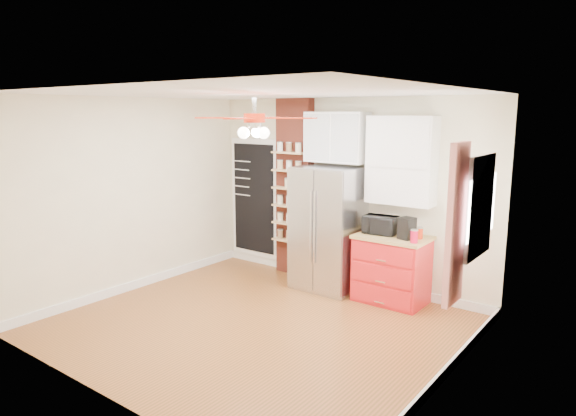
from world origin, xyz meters
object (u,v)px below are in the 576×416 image
Objects in this scene: fridge at (328,229)px; coffee_maker at (407,228)px; canister_left at (414,237)px; pantry_jar_oats at (288,183)px; red_cabinet at (392,269)px; ceiling_fan at (254,119)px; toaster_oven at (380,225)px.

coffee_maker is (1.18, 0.00, 0.16)m from fridge.
canister_left is 2.25m from pantry_jar_oats.
red_cabinet is 0.67× the size of ceiling_fan.
ceiling_fan reaches higher than coffee_maker.
canister_left is 1.22× the size of pantry_jar_oats.
pantry_jar_oats is (-2.19, 0.30, 0.46)m from canister_left.
pantry_jar_oats is at bearing 168.44° from fridge.
canister_left is (1.29, 1.50, -1.45)m from ceiling_fan.
fridge is at bearing -177.05° from red_cabinet.
canister_left is at bearing -25.75° from toaster_oven.
pantry_jar_oats is (-1.82, 0.12, 0.98)m from red_cabinet.
fridge is 11.23× the size of canister_left.
coffee_maker is 2.07m from pantry_jar_oats.
pantry_jar_oats reaches higher than toaster_oven.
fridge is 1.19m from coffee_maker.
red_cabinet is (0.97, 0.05, -0.42)m from fridge.
toaster_oven reaches higher than canister_left.
coffee_maker reaches higher than red_cabinet.
fridge is 6.25× the size of coffee_maker.
fridge is 0.79m from toaster_oven.
ceiling_fan is at bearing -130.68° from canister_left.
red_cabinet is 2.75m from ceiling_fan.
red_cabinet is 2.18× the size of toaster_oven.
coffee_maker reaches higher than toaster_oven.
pantry_jar_oats is (-0.90, 1.80, -0.99)m from ceiling_fan.
red_cabinet is at bearing -11.15° from toaster_oven.
coffee_maker is (0.41, -0.06, 0.02)m from toaster_oven.
toaster_oven is (0.73, 1.69, -1.40)m from ceiling_fan.
toaster_oven is 1.68m from pantry_jar_oats.
red_cabinet is at bearing -3.87° from pantry_jar_oats.
ceiling_fan reaches higher than fridge.
pantry_jar_oats reaches higher than coffee_maker.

